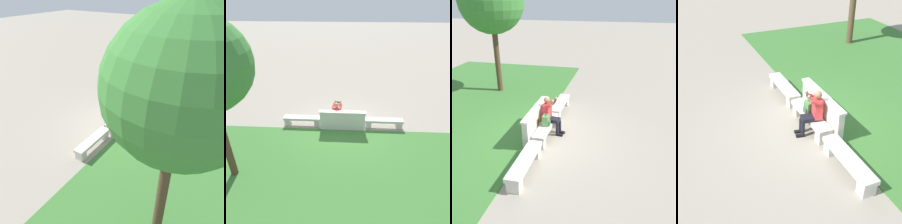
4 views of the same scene
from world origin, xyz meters
TOP-DOWN VIEW (x-y plane):
  - ground_plane at (0.00, 0.00)m, footprint 80.00×80.00m
  - grass_strip at (0.00, 4.38)m, footprint 17.94×8.00m
  - bench_main at (-2.03, 0.00)m, footprint 1.87×0.40m
  - bench_near at (-0.00, 0.00)m, footprint 1.87×0.40m
  - bench_mid at (2.03, 0.00)m, footprint 1.87×0.40m
  - backrest_wall_with_plaque at (-0.00, 0.34)m, footprint 2.22×0.24m
  - person_photographer at (0.28, -0.08)m, footprint 0.52×0.76m
  - backpack at (-0.07, -0.03)m, footprint 0.28×0.24m

SIDE VIEW (x-z plane):
  - ground_plane at x=0.00m, z-range 0.00..0.00m
  - grass_strip at x=0.00m, z-range 0.00..0.03m
  - bench_main at x=-2.03m, z-range 0.07..0.52m
  - bench_near at x=0.00m, z-range 0.07..0.52m
  - bench_mid at x=2.03m, z-range 0.07..0.52m
  - backrest_wall_with_plaque at x=0.00m, z-range 0.01..1.02m
  - backpack at x=-0.07m, z-range 0.41..0.84m
  - person_photographer at x=0.28m, z-range 0.08..1.40m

